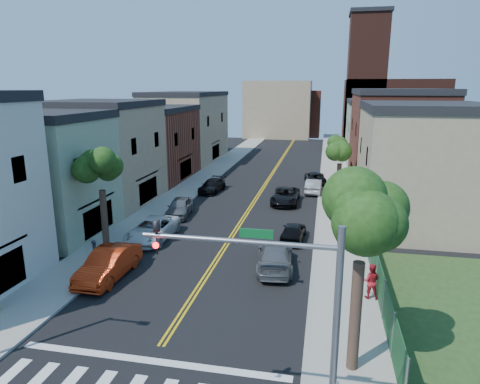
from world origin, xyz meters
The scene contains 30 objects.
sidewalk_left centered at (-7.90, 40.00, 0.07)m, with size 3.20×100.00×0.15m, color gray.
sidewalk_right centered at (7.90, 40.00, 0.07)m, with size 3.20×100.00×0.15m, color gray.
curb_left centered at (-6.15, 40.00, 0.07)m, with size 0.30×100.00×0.15m, color gray.
curb_right centered at (6.15, 40.00, 0.07)m, with size 0.30×100.00×0.15m, color gray.
bldg_left_palegrn centered at (-14.00, 16.00, 4.25)m, with size 9.00×8.00×8.50m, color gray.
bldg_left_tan_near centered at (-14.00, 25.00, 4.50)m, with size 9.00×10.00×9.00m, color #998466.
bldg_left_brick centered at (-14.00, 36.00, 4.00)m, with size 9.00×12.00×8.00m, color brown.
bldg_left_tan_far centered at (-14.00, 50.00, 4.75)m, with size 9.00×16.00×9.50m, color #998466.
bldg_right_tan centered at (14.00, 24.00, 4.50)m, with size 9.00×12.00×9.00m, color #998466.
bldg_right_brick centered at (14.00, 38.00, 5.00)m, with size 9.00×14.00×10.00m, color brown.
bldg_right_palegrn centered at (14.00, 52.00, 4.25)m, with size 9.00×12.00×8.50m, color gray.
church centered at (16.33, 67.07, 7.24)m, with size 16.20×14.20×22.60m.
backdrop_left centered at (-4.00, 82.00, 6.00)m, with size 14.00×8.00×12.00m, color #998466.
backdrop_center centered at (0.00, 86.00, 5.00)m, with size 10.00×8.00×10.00m, color brown.
fence_right centered at (9.50, 9.50, 1.10)m, with size 0.04×15.00×1.90m, color #143F1E.
tree_left_mid centered at (-7.88, 14.01, 6.58)m, with size 5.20×5.20×9.29m.
tree_right_corner centered at (7.93, 4.01, 7.31)m, with size 5.80×5.80×10.35m.
tree_right_far centered at (7.92, 30.01, 5.76)m, with size 4.40×4.40×8.03m.
traffic_signal centered at (5.87, -0.50, 4.79)m, with size 5.50×0.31×7.20m.
red_sedan centered at (-5.44, 9.79, 0.85)m, with size 1.81×5.19×1.71m, color red.
white_pickup centered at (-5.50, 16.32, 0.77)m, with size 2.56×5.55×1.54m, color silver.
grey_car_left centered at (-5.50, 22.23, 0.78)m, with size 1.83×4.56×1.55m, color #56595D.
black_car_left centered at (-5.01, 31.11, 0.66)m, with size 1.86×4.57×1.33m, color black.
grey_car_right centered at (3.80, 13.00, 0.76)m, with size 2.13×5.24×1.52m, color #585B5F.
black_car_right centered at (4.52, 18.14, 0.67)m, with size 1.59×3.96×1.35m, color black.
silver_car_right centered at (5.50, 32.82, 0.74)m, with size 1.56×4.47×1.47m, color #ADAFB5.
dark_car_right_far centered at (5.50, 37.32, 0.67)m, with size 2.23×4.83×1.34m, color black.
black_suv_lane centered at (3.00, 28.05, 0.73)m, with size 2.43×5.26×1.46m, color black.
pedestrian_left centered at (-7.02, 11.07, 0.94)m, with size 0.58×0.38×1.58m, color #27272E.
pedestrian_right centered at (9.10, 10.00, 1.08)m, with size 0.91×0.71×1.87m, color #A91A23.
Camera 1 is at (6.48, -11.01, 10.77)m, focal length 31.81 mm.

